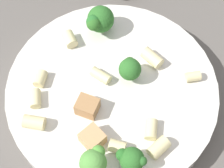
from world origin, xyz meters
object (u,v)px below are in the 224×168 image
Objects in this scene: chicken_chunk_1 at (85,104)px; pasta_bowl at (112,93)px; chicken_chunk_0 at (92,138)px; broccoli_floret_1 at (131,159)px; rigatoni_4 at (151,129)px; broccoli_floret_3 at (129,68)px; broccoli_floret_2 at (99,20)px; rigatoni_6 at (35,99)px; rigatoni_0 at (159,148)px; rigatoni_2 at (193,76)px; rigatoni_3 at (40,79)px; rigatoni_5 at (152,58)px; rigatoni_1 at (117,147)px; rigatoni_7 at (70,39)px; broccoli_floret_0 at (94,162)px; rigatoni_9 at (34,122)px; rigatoni_8 at (100,76)px.

pasta_bowl is at bearing -95.70° from chicken_chunk_1.
chicken_chunk_0 is 0.95× the size of chicken_chunk_1.
broccoli_floret_1 is 0.05m from rigatoni_4.
pasta_bowl is 7.63× the size of broccoli_floret_3.
broccoli_floret_2 is at bearing -48.46° from chicken_chunk_0.
broccoli_floret_3 is 0.08m from chicken_chunk_1.
chicken_chunk_1 reaches higher than rigatoni_6.
rigatoni_0 is 1.33× the size of rigatoni_2.
broccoli_floret_2 is 0.15m from rigatoni_2.
broccoli_floret_1 is at bearing 179.58° from rigatoni_3.
rigatoni_5 is (-0.01, -0.07, 0.02)m from pasta_bowl.
rigatoni_3 reaches higher than rigatoni_2.
rigatoni_1 is 0.03m from chicken_chunk_0.
broccoli_floret_2 reaches higher than rigatoni_7.
broccoli_floret_1 is 1.62× the size of rigatoni_7.
rigatoni_5 is at bearing -80.46° from chicken_chunk_0.
rigatoni_6 is 1.09× the size of rigatoni_7.
rigatoni_6 is (-0.02, 0.14, -0.02)m from broccoli_floret_2.
broccoli_floret_0 is 1.12× the size of broccoli_floret_3.
rigatoni_9 is at bearing 136.97° from rigatoni_6.
chicken_chunk_1 is at bearing 110.38° from rigatoni_8.
broccoli_floret_1 is 1.33× the size of rigatoni_9.
pasta_bowl is 13.61× the size of rigatoni_3.
rigatoni_1 is at bearing -5.70° from broccoli_floret_1.
broccoli_floret_3 is 1.56× the size of rigatoni_6.
chicken_chunk_0 is (0.07, 0.05, 0.00)m from rigatoni_0.
rigatoni_1 is at bearing -154.78° from chicken_chunk_0.
rigatoni_6 is 0.89× the size of chicken_chunk_1.
chicken_chunk_0 reaches higher than rigatoni_9.
rigatoni_2 is 0.10m from rigatoni_4.
rigatoni_3 is 0.03m from rigatoni_6.
rigatoni_9 is (0.11, 0.10, 0.00)m from rigatoni_4.
broccoli_floret_3 is at bearing 161.79° from broccoli_floret_2.
broccoli_floret_2 reaches higher than chicken_chunk_0.
broccoli_floret_0 is at bearing 131.36° from rigatoni_8.
rigatoni_4 is at bearing -163.13° from rigatoni_3.
broccoli_floret_3 reaches higher than rigatoni_6.
rigatoni_9 is at bearing 20.76° from broccoli_floret_1.
rigatoni_9 is (0.10, 0.19, 0.00)m from rigatoni_2.
rigatoni_9 is at bearing 61.61° from rigatoni_2.
rigatoni_4 is 0.93× the size of rigatoni_9.
rigatoni_3 is 0.87× the size of rigatoni_6.
broccoli_floret_3 reaches higher than rigatoni_8.
broccoli_floret_3 is 0.09m from rigatoni_4.
broccoli_floret_0 is 2.12× the size of rigatoni_2.
rigatoni_9 is at bearing 7.42° from broccoli_floret_0.
rigatoni_1 is (0.04, 0.03, -0.00)m from rigatoni_0.
broccoli_floret_0 is at bearing 60.21° from rigatoni_0.
rigatoni_9 reaches higher than rigatoni_6.
rigatoni_1 is 0.90× the size of rigatoni_7.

